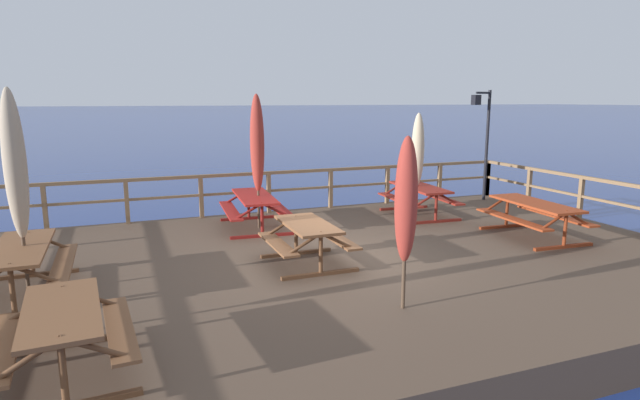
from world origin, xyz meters
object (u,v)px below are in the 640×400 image
(picnic_table_mid_right, at_px, (63,327))
(picnic_table_back_left, at_px, (308,235))
(picnic_table_mid_left, at_px, (419,194))
(patio_umbrella_short_mid, at_px, (406,201))
(patio_umbrella_tall_front, at_px, (418,151))
(picnic_table_front_left, at_px, (255,204))
(lamp_post_hooked, at_px, (483,128))
(patio_umbrella_short_front, at_px, (257,144))
(picnic_table_mid_centre, at_px, (534,212))
(patio_umbrella_tall_back_right, at_px, (15,165))
(picnic_table_front_right, at_px, (22,259))

(picnic_table_mid_right, bearing_deg, picnic_table_back_left, 35.86)
(picnic_table_mid_left, bearing_deg, picnic_table_back_left, -145.26)
(patio_umbrella_short_mid, xyz_separation_m, patio_umbrella_tall_front, (3.41, 5.26, 0.10))
(picnic_table_front_left, relative_size, lamp_post_hooked, 0.70)
(picnic_table_mid_right, distance_m, patio_umbrella_short_front, 6.90)
(picnic_table_back_left, bearing_deg, lamp_post_hooked, 30.19)
(picnic_table_mid_centre, relative_size, patio_umbrella_tall_front, 0.87)
(patio_umbrella_short_mid, xyz_separation_m, patio_umbrella_tall_back_right, (-5.08, 2.57, 0.42))
(patio_umbrella_short_front, relative_size, lamp_post_hooked, 0.96)
(patio_umbrella_short_front, xyz_separation_m, patio_umbrella_tall_front, (4.12, -0.12, -0.29))
(picnic_table_front_right, bearing_deg, picnic_table_mid_centre, -0.53)
(patio_umbrella_short_mid, height_order, lamp_post_hooked, lamp_post_hooked)
(picnic_table_front_left, xyz_separation_m, patio_umbrella_short_mid, (0.78, -5.44, 1.00))
(picnic_table_front_right, bearing_deg, picnic_table_mid_left, 17.24)
(picnic_table_front_left, bearing_deg, lamp_post_hooked, 7.45)
(picnic_table_mid_centre, distance_m, patio_umbrella_short_front, 6.24)
(picnic_table_mid_right, bearing_deg, patio_umbrella_tall_back_right, 104.51)
(patio_umbrella_short_front, bearing_deg, picnic_table_front_left, 145.06)
(picnic_table_front_right, xyz_separation_m, picnic_table_mid_right, (0.79, -2.85, -0.01))
(picnic_table_mid_centre, xyz_separation_m, patio_umbrella_short_mid, (-4.62, -2.44, 1.00))
(patio_umbrella_tall_back_right, xyz_separation_m, patio_umbrella_tall_front, (8.49, 2.69, -0.32))
(picnic_table_front_left, height_order, patio_umbrella_short_mid, patio_umbrella_short_mid)
(picnic_table_front_left, xyz_separation_m, patio_umbrella_short_front, (0.08, -0.05, 1.38))
(patio_umbrella_short_front, bearing_deg, picnic_table_mid_left, -2.68)
(picnic_table_back_left, xyz_separation_m, patio_umbrella_tall_back_right, (-4.49, 0.18, 1.43))
(picnic_table_back_left, height_order, picnic_table_mid_centre, same)
(picnic_table_mid_centre, distance_m, picnic_table_front_left, 6.18)
(picnic_table_front_left, height_order, picnic_table_mid_left, same)
(picnic_table_mid_left, height_order, patio_umbrella_tall_back_right, patio_umbrella_tall_back_right)
(picnic_table_mid_centre, xyz_separation_m, picnic_table_front_left, (-5.40, 3.00, -0.00))
(patio_umbrella_tall_front, bearing_deg, patio_umbrella_short_mid, -122.92)
(picnic_table_mid_centre, height_order, picnic_table_mid_left, same)
(picnic_table_front_left, xyz_separation_m, lamp_post_hooked, (7.03, 0.92, 1.55))
(picnic_table_back_left, xyz_separation_m, picnic_table_front_right, (-4.54, 0.14, 0.01))
(picnic_table_front_left, distance_m, lamp_post_hooked, 7.26)
(patio_umbrella_tall_back_right, bearing_deg, picnic_table_mid_centre, -0.78)
(picnic_table_front_left, distance_m, picnic_table_mid_right, 6.76)
(picnic_table_back_left, relative_size, patio_umbrella_tall_front, 0.64)
(patio_umbrella_short_mid, relative_size, patio_umbrella_tall_back_right, 0.79)
(picnic_table_front_left, height_order, patio_umbrella_short_front, patio_umbrella_short_front)
(patio_umbrella_tall_front, bearing_deg, picnic_table_front_left, 177.58)
(picnic_table_front_left, distance_m, patio_umbrella_short_front, 1.39)
(picnic_table_front_right, xyz_separation_m, patio_umbrella_short_mid, (5.12, -2.53, 1.00))
(picnic_table_mid_left, relative_size, patio_umbrella_tall_front, 0.82)
(patio_umbrella_short_mid, xyz_separation_m, patio_umbrella_short_front, (-0.71, 5.39, 0.38))
(lamp_post_hooked, bearing_deg, picnic_table_front_left, -172.55)
(picnic_table_front_right, xyz_separation_m, picnic_table_front_left, (4.34, 2.91, -0.00))
(patio_umbrella_tall_back_right, relative_size, patio_umbrella_short_front, 1.02)
(patio_umbrella_tall_back_right, bearing_deg, lamp_post_hooked, 18.50)
(picnic_table_mid_right, relative_size, lamp_post_hooked, 0.59)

